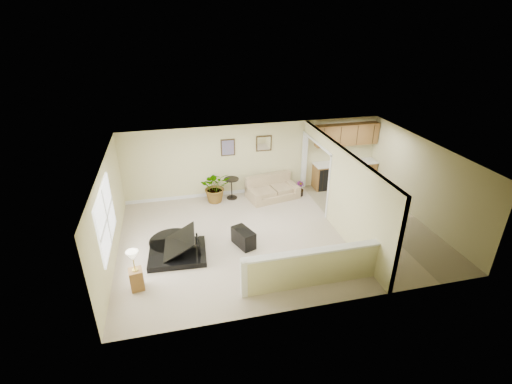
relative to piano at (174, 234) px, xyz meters
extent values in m
plane|color=#BFAE94|center=(2.95, 0.24, -0.59)|extent=(9.00, 9.00, 0.00)
cube|color=#CBC48A|center=(2.95, 3.24, 0.66)|extent=(9.00, 0.04, 2.50)
cube|color=#CBC48A|center=(2.95, -2.76, 0.66)|extent=(9.00, 0.04, 2.50)
cube|color=#CBC48A|center=(-1.55, 0.24, 0.66)|extent=(0.04, 6.00, 2.50)
cube|color=#CBC48A|center=(7.45, 0.24, 0.66)|extent=(0.04, 6.00, 2.50)
cube|color=white|center=(2.95, 0.24, 1.91)|extent=(9.00, 6.00, 0.04)
cube|color=tan|center=(6.10, 0.24, -0.58)|extent=(2.70, 6.00, 0.01)
cube|color=#CBC48A|center=(4.75, -0.96, 0.66)|extent=(0.12, 3.60, 2.50)
cube|color=#CBC48A|center=(4.75, 2.02, 1.71)|extent=(0.12, 2.35, 0.40)
cube|color=#CBC48A|center=(3.10, -2.06, -0.11)|extent=(3.30, 0.12, 0.95)
cube|color=silver|center=(3.10, -2.06, 0.38)|extent=(3.40, 0.22, 0.05)
cube|color=silver|center=(1.45, -2.06, -0.09)|extent=(0.14, 0.14, 1.00)
cube|color=white|center=(-1.54, -0.26, 0.86)|extent=(0.05, 2.15, 1.45)
cube|color=#362713|center=(2.00, 3.22, 1.16)|extent=(0.48, 0.03, 0.58)
cube|color=#80516D|center=(2.00, 3.20, 1.16)|extent=(0.40, 0.01, 0.50)
cube|color=#362713|center=(3.25, 3.22, 1.21)|extent=(0.55, 0.03, 0.55)
cube|color=silver|center=(3.25, 3.20, 1.21)|extent=(0.46, 0.01, 0.46)
cube|color=brown|center=(6.25, 2.94, -0.14)|extent=(2.30, 0.60, 0.90)
cube|color=silver|center=(6.25, 2.94, 0.33)|extent=(2.36, 0.65, 0.04)
cube|color=black|center=(5.45, 2.94, -0.16)|extent=(0.60, 0.60, 0.84)
cube|color=brown|center=(6.25, 3.06, 1.36)|extent=(2.30, 0.35, 0.75)
cube|color=black|center=(0.04, -0.14, 0.20)|extent=(1.56, 1.37, 0.31)
cylinder|color=black|center=(-0.12, 0.42, 0.20)|extent=(1.27, 1.27, 0.31)
cube|color=white|center=(0.92, -0.14, 0.16)|extent=(0.29, 1.04, 0.02)
cube|color=black|center=(-0.06, -0.04, 0.48)|extent=(1.24, 1.25, 0.69)
cube|color=black|center=(1.85, -0.05, -0.34)|extent=(0.62, 0.82, 0.49)
cube|color=tan|center=(3.43, 2.61, -0.35)|extent=(1.86, 1.28, 0.48)
cube|color=tan|center=(3.43, 2.98, 0.14)|extent=(1.71, 0.56, 0.50)
cube|color=tan|center=(2.68, 2.61, -0.02)|extent=(0.39, 0.99, 0.18)
cube|color=tan|center=(4.17, 2.61, -0.02)|extent=(0.39, 0.99, 0.18)
cylinder|color=black|center=(2.03, 2.89, -0.57)|extent=(0.37, 0.37, 0.03)
cylinder|color=black|center=(2.03, 2.89, -0.22)|extent=(0.04, 0.04, 0.71)
cylinder|color=black|center=(2.03, 2.89, 0.13)|extent=(0.51, 0.51, 0.03)
cylinder|color=black|center=(1.47, 2.79, -0.48)|extent=(0.32, 0.32, 0.22)
imported|color=#235319|center=(1.47, 2.79, -0.04)|extent=(1.01, 0.88, 1.10)
cylinder|color=black|center=(4.40, 2.57, -0.49)|extent=(0.27, 0.27, 0.19)
imported|color=#235319|center=(4.40, 2.57, -0.33)|extent=(0.32, 0.32, 0.52)
cube|color=brown|center=(-0.93, -1.24, -0.33)|extent=(0.35, 0.35, 0.53)
cylinder|color=gold|center=(-0.93, -1.24, -0.05)|extent=(0.14, 0.14, 0.02)
cylinder|color=gold|center=(-0.93, -1.24, 0.12)|extent=(0.03, 0.03, 0.35)
cone|color=#F4EBC7|center=(-0.93, -1.24, 0.34)|extent=(0.28, 0.28, 0.23)
camera|label=1|loc=(0.20, -8.54, 5.27)|focal=26.00mm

